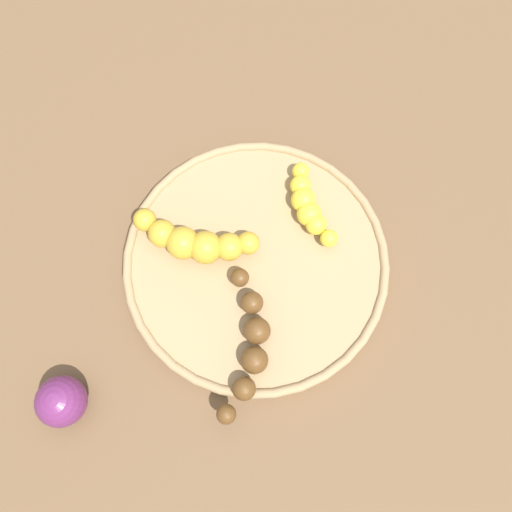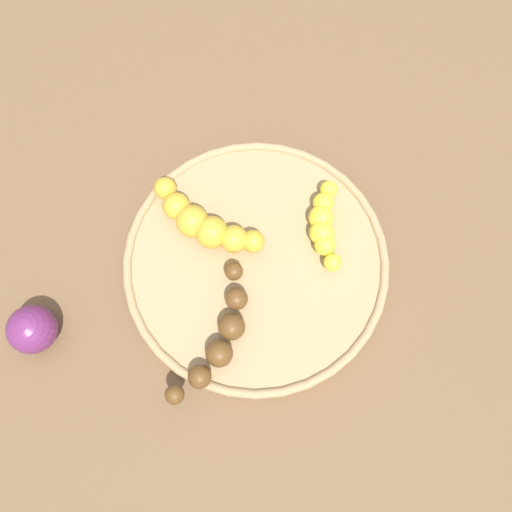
# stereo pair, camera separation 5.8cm
# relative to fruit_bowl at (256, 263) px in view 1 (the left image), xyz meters

# --- Properties ---
(ground_plane) EXTENTS (2.40, 2.40, 0.00)m
(ground_plane) POSITION_rel_fruit_bowl_xyz_m (0.00, 0.00, -0.01)
(ground_plane) COLOR brown
(fruit_bowl) EXTENTS (0.30, 0.30, 0.02)m
(fruit_bowl) POSITION_rel_fruit_bowl_xyz_m (0.00, 0.00, 0.00)
(fruit_bowl) COLOR #A08259
(fruit_bowl) RESTS_ON ground_plane
(banana_yellow) EXTENTS (0.04, 0.10, 0.03)m
(banana_yellow) POSITION_rel_fruit_bowl_xyz_m (0.08, 0.02, 0.02)
(banana_yellow) COLOR yellow
(banana_yellow) RESTS_ON fruit_bowl
(banana_spotted) EXTENTS (0.12, 0.11, 0.04)m
(banana_spotted) POSITION_rel_fruit_bowl_xyz_m (-0.05, 0.05, 0.03)
(banana_spotted) COLOR gold
(banana_spotted) RESTS_ON fruit_bowl
(banana_overripe) EXTENTS (0.10, 0.14, 0.03)m
(banana_overripe) POSITION_rel_fruit_bowl_xyz_m (-0.05, -0.08, 0.02)
(banana_overripe) COLOR #593819
(banana_overripe) RESTS_ON fruit_bowl
(plum_purple) EXTENTS (0.05, 0.05, 0.05)m
(plum_purple) POSITION_rel_fruit_bowl_xyz_m (-0.25, -0.03, 0.01)
(plum_purple) COLOR #662659
(plum_purple) RESTS_ON ground_plane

